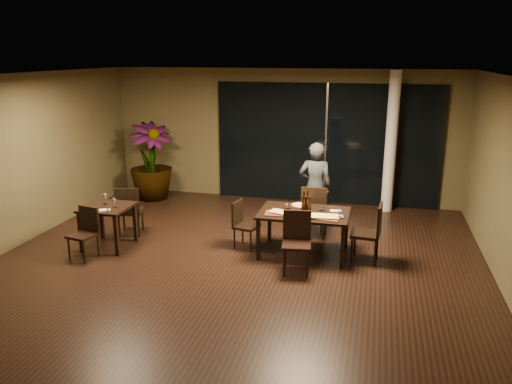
# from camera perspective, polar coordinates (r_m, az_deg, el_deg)

# --- Properties ---
(ground) EXTENTS (8.00, 8.00, 0.00)m
(ground) POSITION_cam_1_polar(r_m,az_deg,el_deg) (8.17, -2.48, -8.47)
(ground) COLOR black
(ground) RESTS_ON ground
(wall_back) EXTENTS (8.00, 0.10, 3.00)m
(wall_back) POSITION_cam_1_polar(r_m,az_deg,el_deg) (11.54, 3.09, 6.50)
(wall_back) COLOR brown
(wall_back) RESTS_ON ground
(wall_front) EXTENTS (8.00, 0.10, 3.00)m
(wall_front) POSITION_cam_1_polar(r_m,az_deg,el_deg) (4.18, -18.76, -11.37)
(wall_front) COLOR brown
(wall_front) RESTS_ON ground
(wall_left) EXTENTS (0.10, 8.00, 3.00)m
(wall_left) POSITION_cam_1_polar(r_m,az_deg,el_deg) (9.62, -26.47, 3.00)
(wall_left) COLOR brown
(wall_left) RESTS_ON ground
(ceiling) EXTENTS (8.00, 8.00, 0.04)m
(ceiling) POSITION_cam_1_polar(r_m,az_deg,el_deg) (7.46, -2.76, 13.20)
(ceiling) COLOR silver
(ceiling) RESTS_ON wall_back
(window_panel) EXTENTS (5.00, 0.06, 2.70)m
(window_panel) POSITION_cam_1_polar(r_m,az_deg,el_deg) (11.34, 7.99, 5.43)
(window_panel) COLOR black
(window_panel) RESTS_ON ground
(column) EXTENTS (0.24, 0.24, 3.00)m
(column) POSITION_cam_1_polar(r_m,az_deg,el_deg) (10.96, 15.17, 5.48)
(column) COLOR white
(column) RESTS_ON ground
(main_table) EXTENTS (1.50, 1.00, 0.75)m
(main_table) POSITION_cam_1_polar(r_m,az_deg,el_deg) (8.46, 5.52, -2.76)
(main_table) COLOR black
(main_table) RESTS_ON ground
(side_table) EXTENTS (0.80, 0.80, 0.75)m
(side_table) POSITION_cam_1_polar(r_m,az_deg,el_deg) (9.13, -16.62, -2.32)
(side_table) COLOR black
(side_table) RESTS_ON ground
(chair_main_far) EXTENTS (0.47, 0.47, 1.00)m
(chair_main_far) POSITION_cam_1_polar(r_m,az_deg,el_deg) (9.23, 6.69, -1.96)
(chair_main_far) COLOR black
(chair_main_far) RESTS_ON ground
(chair_main_near) EXTENTS (0.50, 0.50, 0.95)m
(chair_main_near) POSITION_cam_1_polar(r_m,az_deg,el_deg) (7.87, 4.66, -5.29)
(chair_main_near) COLOR black
(chair_main_near) RESTS_ON ground
(chair_main_left) EXTENTS (0.46, 0.46, 0.84)m
(chair_main_left) POSITION_cam_1_polar(r_m,az_deg,el_deg) (8.77, -1.53, -3.43)
(chair_main_left) COLOR black
(chair_main_left) RESTS_ON ground
(chair_main_right) EXTENTS (0.49, 0.49, 0.99)m
(chair_main_right) POSITION_cam_1_polar(r_m,az_deg,el_deg) (8.36, 13.04, -4.23)
(chair_main_right) COLOR black
(chair_main_right) RESTS_ON ground
(chair_side_far) EXTENTS (0.54, 0.54, 0.95)m
(chair_side_far) POSITION_cam_1_polar(r_m,az_deg,el_deg) (9.59, -14.31, -1.84)
(chair_side_far) COLOR black
(chair_side_far) RESTS_ON ground
(chair_side_near) EXTENTS (0.47, 0.47, 0.86)m
(chair_side_near) POSITION_cam_1_polar(r_m,az_deg,el_deg) (8.83, -18.92, -4.11)
(chair_side_near) COLOR black
(chair_side_near) RESTS_ON ground
(diner) EXTENTS (0.60, 0.41, 1.73)m
(diner) POSITION_cam_1_polar(r_m,az_deg,el_deg) (9.57, 6.76, 0.57)
(diner) COLOR #2A2C2F
(diner) RESTS_ON ground
(potted_plant) EXTENTS (1.38, 1.38, 1.79)m
(potted_plant) POSITION_cam_1_polar(r_m,az_deg,el_deg) (11.86, -11.90, 3.45)
(potted_plant) COLOR #22541C
(potted_plant) RESTS_ON ground
(pizza_board_left) EXTENTS (0.63, 0.36, 0.01)m
(pizza_board_left) POSITION_cam_1_polar(r_m,az_deg,el_deg) (8.29, 3.15, -2.49)
(pizza_board_left) COLOR #402214
(pizza_board_left) RESTS_ON main_table
(pizza_board_right) EXTENTS (0.62, 0.36, 0.01)m
(pizza_board_right) POSITION_cam_1_polar(r_m,az_deg,el_deg) (8.17, 7.49, -2.89)
(pizza_board_right) COLOR #4F3419
(pizza_board_right) RESTS_ON main_table
(oblong_pizza_left) EXTENTS (0.49, 0.32, 0.02)m
(oblong_pizza_left) POSITION_cam_1_polar(r_m,az_deg,el_deg) (8.29, 3.15, -2.38)
(oblong_pizza_left) COLOR maroon
(oblong_pizza_left) RESTS_ON pizza_board_left
(oblong_pizza_right) EXTENTS (0.53, 0.28, 0.02)m
(oblong_pizza_right) POSITION_cam_1_polar(r_m,az_deg,el_deg) (8.17, 7.49, -2.78)
(oblong_pizza_right) COLOR maroon
(oblong_pizza_right) RESTS_ON pizza_board_right
(round_pizza) EXTENTS (0.30, 0.30, 0.01)m
(round_pizza) POSITION_cam_1_polar(r_m,az_deg,el_deg) (8.76, 5.08, -1.53)
(round_pizza) COLOR #AD2A13
(round_pizza) RESTS_ON main_table
(bottle_a) EXTENTS (0.07, 0.07, 0.33)m
(bottle_a) POSITION_cam_1_polar(r_m,az_deg,el_deg) (8.45, 5.48, -1.05)
(bottle_a) COLOR black
(bottle_a) RESTS_ON main_table
(bottle_b) EXTENTS (0.06, 0.06, 0.25)m
(bottle_b) POSITION_cam_1_polar(r_m,az_deg,el_deg) (8.39, 6.15, -1.49)
(bottle_b) COLOR black
(bottle_b) RESTS_ON main_table
(bottle_c) EXTENTS (0.07, 0.07, 0.34)m
(bottle_c) POSITION_cam_1_polar(r_m,az_deg,el_deg) (8.50, 5.89, -0.95)
(bottle_c) COLOR black
(bottle_c) RESTS_ON main_table
(tumbler_left) EXTENTS (0.08, 0.08, 0.10)m
(tumbler_left) POSITION_cam_1_polar(r_m,az_deg,el_deg) (8.58, 3.71, -1.58)
(tumbler_left) COLOR white
(tumbler_left) RESTS_ON main_table
(tumbler_right) EXTENTS (0.08, 0.08, 0.10)m
(tumbler_right) POSITION_cam_1_polar(r_m,az_deg,el_deg) (8.52, 7.44, -1.80)
(tumbler_right) COLOR white
(tumbler_right) RESTS_ON main_table
(napkin_near) EXTENTS (0.20, 0.16, 0.01)m
(napkin_near) POSITION_cam_1_polar(r_m,az_deg,el_deg) (8.25, 9.27, -2.78)
(napkin_near) COLOR white
(napkin_near) RESTS_ON main_table
(napkin_far) EXTENTS (0.19, 0.12, 0.01)m
(napkin_far) POSITION_cam_1_polar(r_m,az_deg,el_deg) (8.53, 9.09, -2.15)
(napkin_far) COLOR white
(napkin_far) RESTS_ON main_table
(wine_glass_a) EXTENTS (0.09, 0.09, 0.20)m
(wine_glass_a) POSITION_cam_1_polar(r_m,az_deg,el_deg) (9.17, -16.90, -0.77)
(wine_glass_a) COLOR white
(wine_glass_a) RESTS_ON side_table
(wine_glass_b) EXTENTS (0.07, 0.07, 0.16)m
(wine_glass_b) POSITION_cam_1_polar(r_m,az_deg,el_deg) (8.96, -15.91, -1.19)
(wine_glass_b) COLOR white
(wine_glass_b) RESTS_ON side_table
(side_napkin) EXTENTS (0.21, 0.17, 0.01)m
(side_napkin) POSITION_cam_1_polar(r_m,az_deg,el_deg) (8.85, -16.93, -1.99)
(side_napkin) COLOR white
(side_napkin) RESTS_ON side_table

